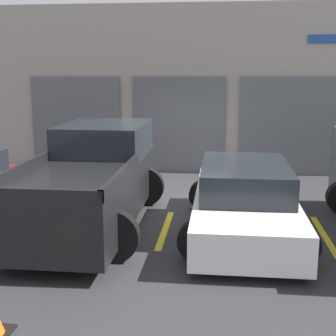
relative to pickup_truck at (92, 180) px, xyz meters
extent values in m
plane|color=#2D2D30|center=(1.48, 1.91, -0.88)|extent=(28.00, 28.00, 0.00)
cube|color=#9E9389|center=(1.48, 5.21, 1.54)|extent=(13.80, 0.60, 4.84)
cube|color=#595B60|center=(-1.81, 4.87, 0.52)|extent=(2.69, 0.08, 2.81)
cube|color=#595B60|center=(1.28, 4.87, 0.52)|extent=(2.69, 0.08, 2.81)
cube|color=#595B60|center=(4.38, 4.87, 0.52)|extent=(2.69, 0.08, 2.81)
cube|color=#1E4799|center=(5.28, 4.88, 2.94)|extent=(0.90, 0.03, 0.22)
cube|color=black|center=(0.00, -0.26, -0.15)|extent=(1.89, 5.15, 1.00)
cube|color=#1E2328|center=(0.00, 1.16, 0.67)|extent=(1.74, 2.32, 0.62)
cube|color=black|center=(-0.91, -1.42, 0.44)|extent=(0.08, 2.83, 0.18)
cube|color=black|center=(0.91, -1.42, 0.44)|extent=(0.08, 2.83, 0.18)
cube|color=black|center=(0.00, -2.80, 0.44)|extent=(1.89, 0.08, 0.18)
cylinder|color=black|center=(-0.84, 1.34, -0.45)|extent=(0.86, 0.22, 0.86)
cylinder|color=black|center=(0.84, 1.34, -0.45)|extent=(0.86, 0.22, 0.86)
cylinder|color=black|center=(-0.84, -1.86, -0.45)|extent=(0.86, 0.22, 0.86)
cylinder|color=black|center=(0.84, -1.86, -0.45)|extent=(0.86, 0.22, 0.86)
cube|color=white|center=(2.97, -0.26, -0.43)|extent=(1.81, 4.51, 0.61)
cube|color=#1E2328|center=(2.97, -0.15, 0.14)|extent=(1.59, 2.48, 0.54)
cylinder|color=black|center=(2.17, 1.14, -0.55)|extent=(0.66, 0.22, 0.66)
cylinder|color=black|center=(3.76, 1.14, -0.55)|extent=(0.66, 0.22, 0.66)
cylinder|color=black|center=(2.17, -1.66, -0.55)|extent=(0.66, 0.22, 0.66)
cylinder|color=black|center=(3.76, -1.66, -0.55)|extent=(0.66, 0.22, 0.66)
cylinder|color=black|center=(-2.17, 1.06, -0.55)|extent=(0.66, 0.22, 0.66)
cube|color=gold|center=(-1.48, -0.26, -0.88)|extent=(0.12, 2.20, 0.01)
cube|color=gold|center=(1.48, -0.26, -0.88)|extent=(0.12, 2.20, 0.01)
cube|color=gold|center=(4.45, -0.26, -0.88)|extent=(0.12, 2.20, 0.01)
camera|label=1|loc=(2.49, -8.73, 2.13)|focal=50.00mm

